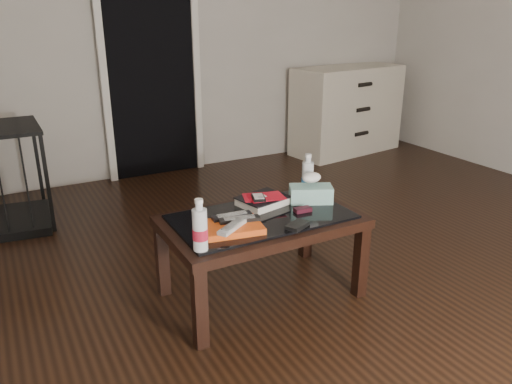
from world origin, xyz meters
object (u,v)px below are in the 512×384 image
at_px(water_bottle_left, 200,225).
at_px(dresser, 347,110).
at_px(textbook, 263,201).
at_px(tissue_box, 311,194).
at_px(water_bottle_right, 308,174).
at_px(coffee_table, 261,227).

bearing_deg(water_bottle_left, dresser, 41.25).
height_order(textbook, tissue_box, tissue_box).
bearing_deg(water_bottle_left, textbook, 33.73).
relative_size(water_bottle_left, water_bottle_right, 1.00).
height_order(dresser, water_bottle_left, dresser).
height_order(coffee_table, textbook, textbook).
bearing_deg(coffee_table, textbook, 57.88).
bearing_deg(dresser, tissue_box, -140.25).
xyz_separation_m(coffee_table, water_bottle_right, (0.38, 0.15, 0.18)).
xyz_separation_m(coffee_table, dresser, (2.21, 2.10, 0.05)).
height_order(textbook, water_bottle_left, water_bottle_left).
distance_m(dresser, water_bottle_left, 3.50).
bearing_deg(textbook, water_bottle_left, -159.07).
relative_size(water_bottle_left, tissue_box, 1.03).
xyz_separation_m(coffee_table, water_bottle_left, (-0.42, -0.21, 0.18)).
relative_size(coffee_table, tissue_box, 4.35).
height_order(dresser, textbook, dresser).
xyz_separation_m(dresser, water_bottle_right, (-1.83, -1.95, 0.13)).
xyz_separation_m(textbook, tissue_box, (0.25, -0.08, 0.02)).
xyz_separation_m(coffee_table, textbook, (0.08, 0.13, 0.09)).
xyz_separation_m(water_bottle_left, water_bottle_right, (0.81, 0.36, 0.00)).
distance_m(water_bottle_left, tissue_box, 0.80).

